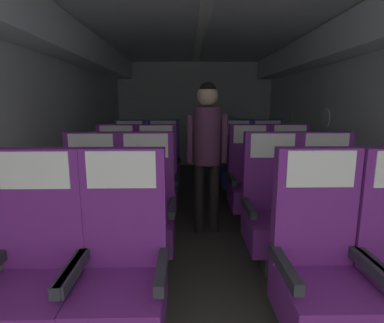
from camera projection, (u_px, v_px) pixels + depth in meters
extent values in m
cube|color=#3D3833|center=(203.00, 224.00, 3.59)|extent=(3.63, 7.38, 0.02)
cube|color=silver|center=(47.00, 126.00, 3.34)|extent=(0.08, 6.98, 2.29)
cube|color=silver|center=(357.00, 125.00, 3.41)|extent=(0.08, 6.98, 2.29)
cube|color=silver|center=(204.00, 14.00, 3.16)|extent=(3.51, 6.98, 0.06)
cube|color=#B6BBBB|center=(195.00, 114.00, 6.82)|extent=(3.51, 0.06, 2.29)
cube|color=silver|center=(59.00, 36.00, 3.17)|extent=(0.34, 6.70, 0.36)
cube|color=silver|center=(346.00, 37.00, 3.23)|extent=(0.34, 6.70, 0.36)
cube|color=white|center=(204.00, 18.00, 3.17)|extent=(0.12, 6.28, 0.02)
cylinder|color=white|center=(325.00, 118.00, 4.08)|extent=(0.01, 0.26, 0.26)
cylinder|color=white|center=(290.00, 114.00, 5.45)|extent=(0.01, 0.26, 0.26)
cube|color=#6B237A|center=(32.00, 307.00, 1.57)|extent=(0.46, 0.50, 0.24)
cube|color=#6B237A|center=(42.00, 209.00, 1.69)|extent=(0.46, 0.09, 0.68)
cube|color=#28282D|center=(72.00, 269.00, 1.54)|extent=(0.05, 0.42, 0.06)
cube|color=silver|center=(34.00, 171.00, 1.60)|extent=(0.37, 0.01, 0.20)
cube|color=#6B237A|center=(121.00, 305.00, 1.59)|extent=(0.46, 0.50, 0.24)
cube|color=#6B237A|center=(125.00, 208.00, 1.70)|extent=(0.46, 0.09, 0.68)
cube|color=#28282D|center=(162.00, 268.00, 1.55)|extent=(0.05, 0.42, 0.06)
cube|color=#28282D|center=(75.00, 269.00, 1.54)|extent=(0.05, 0.42, 0.06)
cube|color=silver|center=(121.00, 170.00, 1.61)|extent=(0.37, 0.01, 0.20)
cube|color=#28282D|center=(377.00, 267.00, 1.56)|extent=(0.05, 0.42, 0.06)
cube|color=#6B237A|center=(324.00, 303.00, 1.61)|extent=(0.46, 0.50, 0.24)
cube|color=#6B237A|center=(314.00, 207.00, 1.72)|extent=(0.46, 0.09, 0.68)
cube|color=#28282D|center=(369.00, 266.00, 1.57)|extent=(0.05, 0.42, 0.06)
cube|color=#28282D|center=(285.00, 267.00, 1.56)|extent=(0.05, 0.42, 0.06)
cube|color=silver|center=(321.00, 169.00, 1.63)|extent=(0.37, 0.01, 0.20)
cube|color=#38383D|center=(92.00, 259.00, 2.53)|extent=(0.16, 0.18, 0.24)
cube|color=#6B237A|center=(90.00, 232.00, 2.49)|extent=(0.46, 0.50, 0.24)
cube|color=#6B237A|center=(94.00, 172.00, 2.61)|extent=(0.46, 0.09, 0.68)
cube|color=#28282D|center=(116.00, 207.00, 2.45)|extent=(0.05, 0.42, 0.06)
cube|color=#28282D|center=(61.00, 208.00, 2.45)|extent=(0.05, 0.42, 0.06)
cube|color=silver|center=(91.00, 146.00, 2.51)|extent=(0.37, 0.01, 0.20)
cube|color=#38383D|center=(147.00, 258.00, 2.55)|extent=(0.16, 0.18, 0.24)
cube|color=#6B237A|center=(146.00, 231.00, 2.50)|extent=(0.46, 0.50, 0.24)
cube|color=#6B237A|center=(147.00, 171.00, 2.62)|extent=(0.46, 0.09, 0.68)
cube|color=#28282D|center=(172.00, 207.00, 2.47)|extent=(0.05, 0.42, 0.06)
cube|color=#28282D|center=(118.00, 207.00, 2.46)|extent=(0.05, 0.42, 0.06)
cube|color=silver|center=(146.00, 146.00, 2.53)|extent=(0.37, 0.01, 0.20)
cube|color=#38383D|center=(326.00, 257.00, 2.57)|extent=(0.16, 0.18, 0.24)
cube|color=#6B237A|center=(329.00, 230.00, 2.52)|extent=(0.46, 0.50, 0.24)
cube|color=#6B237A|center=(322.00, 171.00, 2.64)|extent=(0.46, 0.09, 0.68)
cube|color=#28282D|center=(358.00, 206.00, 2.49)|extent=(0.05, 0.42, 0.06)
cube|color=#28282D|center=(304.00, 206.00, 2.48)|extent=(0.05, 0.42, 0.06)
cube|color=silver|center=(327.00, 145.00, 2.55)|extent=(0.37, 0.01, 0.20)
cube|color=#38383D|center=(272.00, 258.00, 2.55)|extent=(0.16, 0.18, 0.24)
cube|color=#6B237A|center=(274.00, 231.00, 2.51)|extent=(0.46, 0.50, 0.24)
cube|color=#6B237A|center=(270.00, 171.00, 2.62)|extent=(0.46, 0.09, 0.68)
cube|color=#28282D|center=(302.00, 206.00, 2.47)|extent=(0.05, 0.42, 0.06)
cube|color=#28282D|center=(248.00, 207.00, 2.46)|extent=(0.05, 0.42, 0.06)
cube|color=silver|center=(273.00, 146.00, 2.53)|extent=(0.37, 0.01, 0.20)
cube|color=#38383D|center=(117.00, 217.00, 3.46)|extent=(0.16, 0.18, 0.24)
cube|color=#6B237A|center=(116.00, 197.00, 3.41)|extent=(0.46, 0.50, 0.24)
cube|color=#6B237A|center=(118.00, 154.00, 3.53)|extent=(0.46, 0.09, 0.68)
cube|color=#28282D|center=(135.00, 179.00, 3.38)|extent=(0.05, 0.42, 0.06)
cube|color=#28282D|center=(95.00, 179.00, 3.37)|extent=(0.05, 0.42, 0.06)
cube|color=silver|center=(116.00, 134.00, 3.44)|extent=(0.37, 0.01, 0.20)
cube|color=#38383D|center=(157.00, 217.00, 3.46)|extent=(0.16, 0.18, 0.24)
cube|color=#6B237A|center=(156.00, 197.00, 3.41)|extent=(0.46, 0.50, 0.24)
cube|color=#6B237A|center=(157.00, 154.00, 3.53)|extent=(0.46, 0.09, 0.68)
cube|color=#28282D|center=(176.00, 179.00, 3.38)|extent=(0.05, 0.42, 0.06)
cube|color=#28282D|center=(136.00, 179.00, 3.37)|extent=(0.05, 0.42, 0.06)
cube|color=silver|center=(156.00, 134.00, 3.44)|extent=(0.37, 0.01, 0.20)
cube|color=#38383D|center=(290.00, 216.00, 3.50)|extent=(0.16, 0.18, 0.24)
cube|color=#6B237A|center=(291.00, 196.00, 3.46)|extent=(0.46, 0.50, 0.24)
cube|color=#6B237A|center=(287.00, 153.00, 3.58)|extent=(0.46, 0.09, 0.68)
cube|color=#28282D|center=(312.00, 178.00, 3.42)|extent=(0.05, 0.42, 0.06)
cube|color=#28282D|center=(273.00, 178.00, 3.42)|extent=(0.05, 0.42, 0.06)
cube|color=silver|center=(290.00, 134.00, 3.48)|extent=(0.37, 0.01, 0.20)
cube|color=#38383D|center=(250.00, 217.00, 3.48)|extent=(0.16, 0.18, 0.24)
cube|color=#6B237A|center=(250.00, 197.00, 3.43)|extent=(0.46, 0.50, 0.24)
cube|color=#6B237A|center=(248.00, 153.00, 3.55)|extent=(0.46, 0.09, 0.68)
cube|color=#28282D|center=(271.00, 178.00, 3.40)|extent=(0.05, 0.42, 0.06)
cube|color=#28282D|center=(231.00, 179.00, 3.39)|extent=(0.05, 0.42, 0.06)
cube|color=silver|center=(250.00, 134.00, 3.46)|extent=(0.37, 0.01, 0.20)
cube|color=#38383D|center=(130.00, 194.00, 4.37)|extent=(0.16, 0.18, 0.24)
cube|color=navy|center=(129.00, 177.00, 4.32)|extent=(0.46, 0.50, 0.24)
cube|color=navy|center=(131.00, 143.00, 4.44)|extent=(0.46, 0.09, 0.68)
cube|color=#28282D|center=(145.00, 163.00, 4.29)|extent=(0.05, 0.42, 0.06)
cube|color=#28282D|center=(113.00, 163.00, 4.28)|extent=(0.05, 0.42, 0.06)
cube|color=silver|center=(130.00, 128.00, 4.35)|extent=(0.37, 0.01, 0.20)
cube|color=#38383D|center=(164.00, 193.00, 4.40)|extent=(0.16, 0.18, 0.24)
cube|color=navy|center=(163.00, 177.00, 4.36)|extent=(0.46, 0.50, 0.24)
cube|color=navy|center=(164.00, 143.00, 4.47)|extent=(0.46, 0.09, 0.68)
cube|color=#28282D|center=(179.00, 162.00, 4.32)|extent=(0.05, 0.42, 0.06)
cube|color=#28282D|center=(147.00, 162.00, 4.31)|extent=(0.05, 0.42, 0.06)
cube|color=silver|center=(163.00, 128.00, 4.38)|extent=(0.37, 0.01, 0.20)
cube|color=#38383D|center=(268.00, 192.00, 4.43)|extent=(0.16, 0.18, 0.24)
cube|color=navy|center=(268.00, 176.00, 4.38)|extent=(0.46, 0.50, 0.24)
cube|color=navy|center=(266.00, 143.00, 4.50)|extent=(0.46, 0.09, 0.68)
cube|color=#28282D|center=(284.00, 162.00, 4.34)|extent=(0.05, 0.42, 0.06)
cube|color=#28282D|center=(254.00, 162.00, 4.34)|extent=(0.05, 0.42, 0.06)
cube|color=silver|center=(268.00, 128.00, 4.41)|extent=(0.37, 0.01, 0.20)
cube|color=#38383D|center=(236.00, 193.00, 4.40)|extent=(0.16, 0.18, 0.24)
cube|color=navy|center=(237.00, 177.00, 4.35)|extent=(0.46, 0.50, 0.24)
cube|color=navy|center=(235.00, 143.00, 4.47)|extent=(0.46, 0.09, 0.68)
cube|color=#28282D|center=(253.00, 162.00, 4.32)|extent=(0.05, 0.42, 0.06)
cube|color=#28282D|center=(222.00, 162.00, 4.31)|extent=(0.05, 0.42, 0.06)
cube|color=silver|center=(236.00, 128.00, 4.38)|extent=(0.37, 0.01, 0.20)
cylinder|color=black|center=(199.00, 198.00, 3.31)|extent=(0.11, 0.11, 0.76)
cylinder|color=black|center=(214.00, 198.00, 3.32)|extent=(0.11, 0.11, 0.76)
cylinder|color=#5B2D4C|center=(207.00, 136.00, 3.19)|extent=(0.28, 0.28, 0.59)
cylinder|color=#5B2D4C|center=(190.00, 139.00, 3.19)|extent=(0.07, 0.07, 0.50)
cylinder|color=#5B2D4C|center=(224.00, 139.00, 3.20)|extent=(0.07, 0.07, 0.50)
sphere|color=tan|center=(208.00, 95.00, 3.11)|extent=(0.21, 0.21, 0.21)
sphere|color=black|center=(208.00, 91.00, 3.10)|extent=(0.18, 0.18, 0.18)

